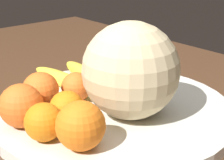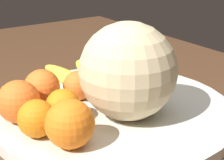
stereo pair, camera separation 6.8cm
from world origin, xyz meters
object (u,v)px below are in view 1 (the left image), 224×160
(orange_front_left, at_px, (41,90))
(kitchen_table, at_px, (105,155))
(fruit_bowl, at_px, (112,109))
(orange_top_small, at_px, (44,122))
(produce_tag, at_px, (90,107))
(orange_back_left, at_px, (81,126))
(orange_front_right, at_px, (21,106))
(orange_mid_center, at_px, (67,108))
(banana_bunch, at_px, (87,75))
(orange_back_right, at_px, (76,87))
(melon, at_px, (131,70))

(orange_front_left, bearing_deg, kitchen_table, -134.19)
(fruit_bowl, xyz_separation_m, orange_top_small, (-0.03, 0.16, 0.04))
(orange_top_small, height_order, produce_tag, orange_top_small)
(orange_back_left, bearing_deg, fruit_bowl, -57.51)
(kitchen_table, bearing_deg, orange_front_right, 75.83)
(orange_mid_center, bearing_deg, orange_back_left, 159.65)
(banana_bunch, relative_size, orange_back_right, 3.65)
(orange_mid_center, height_order, orange_back_left, orange_back_left)
(orange_mid_center, relative_size, orange_back_right, 1.02)
(orange_back_right, distance_m, orange_top_small, 0.15)
(orange_front_right, xyz_separation_m, produce_tag, (-0.02, -0.13, -0.03))
(orange_mid_center, bearing_deg, melon, -113.35)
(kitchen_table, height_order, orange_front_right, orange_front_right)
(kitchen_table, distance_m, orange_mid_center, 0.15)
(fruit_bowl, relative_size, orange_top_small, 7.40)
(produce_tag, bearing_deg, orange_front_left, -0.94)
(kitchen_table, height_order, banana_bunch, banana_bunch)
(kitchen_table, bearing_deg, banana_bunch, -23.51)
(melon, xyz_separation_m, orange_front_left, (0.13, 0.10, -0.05))
(banana_bunch, distance_m, orange_top_small, 0.25)
(banana_bunch, distance_m, produce_tag, 0.13)
(banana_bunch, relative_size, orange_back_left, 2.80)
(orange_front_left, xyz_separation_m, orange_front_right, (-0.04, 0.06, 0.00))
(orange_front_left, xyz_separation_m, orange_top_small, (-0.11, 0.06, -0.00))
(orange_back_left, height_order, orange_back_right, orange_back_left)
(kitchen_table, xyz_separation_m, fruit_bowl, (0.00, -0.02, 0.09))
(orange_front_right, height_order, produce_tag, orange_front_right)
(melon, distance_m, orange_top_small, 0.17)
(banana_bunch, xyz_separation_m, orange_top_small, (-0.15, 0.20, 0.01))
(fruit_bowl, relative_size, produce_tag, 5.77)
(banana_bunch, bearing_deg, produce_tag, 155.15)
(melon, xyz_separation_m, orange_back_right, (0.11, 0.03, -0.05))
(fruit_bowl, bearing_deg, orange_front_right, 78.14)
(orange_top_small, bearing_deg, melon, -98.61)
(orange_mid_center, distance_m, orange_back_right, 0.09)
(orange_front_right, bearing_deg, fruit_bowl, -101.86)
(fruit_bowl, relative_size, melon, 2.68)
(orange_mid_center, bearing_deg, banana_bunch, -47.09)
(orange_back_left, bearing_deg, orange_top_small, 25.68)
(banana_bunch, height_order, produce_tag, banana_bunch)
(produce_tag, bearing_deg, orange_top_small, 63.26)
(kitchen_table, bearing_deg, produce_tag, 44.56)
(kitchen_table, xyz_separation_m, melon, (-0.05, -0.02, 0.18))
(orange_front_left, distance_m, orange_front_right, 0.08)
(orange_front_left, height_order, orange_mid_center, orange_front_left)
(orange_back_left, relative_size, orange_top_small, 1.23)
(orange_front_right, xyz_separation_m, orange_back_left, (-0.12, -0.03, 0.00))
(orange_front_left, relative_size, orange_mid_center, 1.15)
(fruit_bowl, distance_m, orange_back_right, 0.08)
(orange_front_left, height_order, orange_top_small, orange_front_left)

